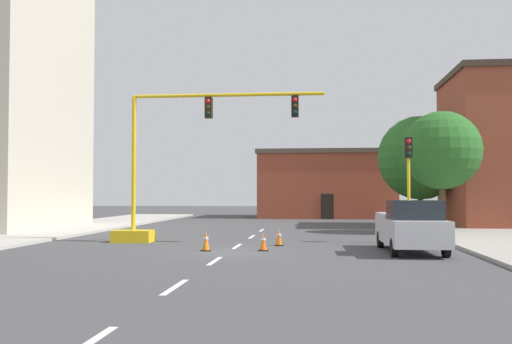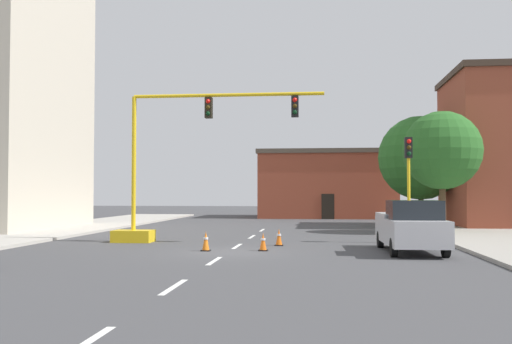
% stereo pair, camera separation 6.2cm
% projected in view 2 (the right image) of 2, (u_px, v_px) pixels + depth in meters
% --- Properties ---
extents(ground_plane, '(160.00, 160.00, 0.00)m').
position_uv_depth(ground_plane, '(228.00, 252.00, 22.73)').
color(ground_plane, '#424244').
extents(sidewalk_left, '(6.00, 56.00, 0.14)m').
position_uv_depth(sidewalk_left, '(29.00, 234.00, 31.97)').
color(sidewalk_left, '#B2ADA3').
rests_on(sidewalk_left, ground_plane).
extents(sidewalk_right, '(6.00, 56.00, 0.14)m').
position_uv_depth(sidewalk_right, '(494.00, 237.00, 29.40)').
color(sidewalk_right, '#9E998E').
rests_on(sidewalk_right, ground_plane).
extents(lane_stripe_seg_1, '(0.16, 2.40, 0.01)m').
position_uv_depth(lane_stripe_seg_1, '(174.00, 287.00, 14.29)').
color(lane_stripe_seg_1, silver).
rests_on(lane_stripe_seg_1, ground_plane).
extents(lane_stripe_seg_2, '(0.16, 2.40, 0.01)m').
position_uv_depth(lane_stripe_seg_2, '(214.00, 261.00, 19.75)').
color(lane_stripe_seg_2, silver).
rests_on(lane_stripe_seg_2, ground_plane).
extents(lane_stripe_seg_3, '(0.16, 2.40, 0.01)m').
position_uv_depth(lane_stripe_seg_3, '(237.00, 246.00, 25.22)').
color(lane_stripe_seg_3, silver).
rests_on(lane_stripe_seg_3, ground_plane).
extents(lane_stripe_seg_4, '(0.16, 2.40, 0.01)m').
position_uv_depth(lane_stripe_seg_4, '(252.00, 237.00, 30.68)').
color(lane_stripe_seg_4, silver).
rests_on(lane_stripe_seg_4, ground_plane).
extents(lane_stripe_seg_5, '(0.16, 2.40, 0.01)m').
position_uv_depth(lane_stripe_seg_5, '(262.00, 230.00, 36.15)').
color(lane_stripe_seg_5, silver).
rests_on(lane_stripe_seg_5, ground_plane).
extents(building_brick_center, '(12.59, 9.09, 6.18)m').
position_uv_depth(building_brick_center, '(327.00, 184.00, 55.88)').
color(building_brick_center, brown).
rests_on(building_brick_center, ground_plane).
extents(traffic_signal_gantry, '(9.69, 1.20, 6.83)m').
position_uv_depth(traffic_signal_gantry, '(160.00, 193.00, 27.33)').
color(traffic_signal_gantry, yellow).
rests_on(traffic_signal_gantry, ground_plane).
extents(traffic_light_pole_right, '(0.32, 0.47, 4.80)m').
position_uv_depth(traffic_light_pole_right, '(409.00, 165.00, 26.92)').
color(traffic_light_pole_right, yellow).
rests_on(traffic_light_pole_right, ground_plane).
extents(tree_right_mid, '(4.45, 4.45, 6.91)m').
position_uv_depth(tree_right_mid, '(442.00, 150.00, 33.57)').
color(tree_right_mid, '#4C3823').
rests_on(tree_right_mid, ground_plane).
extents(tree_right_far, '(5.80, 5.80, 7.60)m').
position_uv_depth(tree_right_far, '(421.00, 158.00, 40.95)').
color(tree_right_far, '#4C3823').
rests_on(tree_right_far, ground_plane).
extents(pickup_truck_silver, '(2.15, 5.45, 1.99)m').
position_uv_depth(pickup_truck_silver, '(410.00, 227.00, 22.66)').
color(pickup_truck_silver, '#BCBCC1').
rests_on(pickup_truck_silver, ground_plane).
extents(traffic_cone_roadside_a, '(0.36, 0.36, 0.71)m').
position_uv_depth(traffic_cone_roadside_a, '(263.00, 242.00, 23.23)').
color(traffic_cone_roadside_a, black).
rests_on(traffic_cone_roadside_a, ground_plane).
extents(traffic_cone_roadside_b, '(0.36, 0.36, 0.77)m').
position_uv_depth(traffic_cone_roadside_b, '(206.00, 241.00, 23.18)').
color(traffic_cone_roadside_b, black).
rests_on(traffic_cone_roadside_b, ground_plane).
extents(traffic_cone_roadside_c, '(0.36, 0.36, 0.73)m').
position_uv_depth(traffic_cone_roadside_c, '(279.00, 237.00, 25.51)').
color(traffic_cone_roadside_c, black).
rests_on(traffic_cone_roadside_c, ground_plane).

